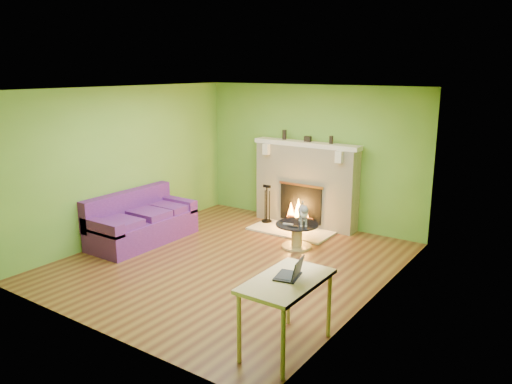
# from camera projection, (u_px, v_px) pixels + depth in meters

# --- Properties ---
(floor) EXTENTS (5.00, 5.00, 0.00)m
(floor) POSITION_uv_depth(u_px,v_px,m) (231.00, 262.00, 7.63)
(floor) COLOR #512817
(floor) RESTS_ON ground
(ceiling) EXTENTS (5.00, 5.00, 0.00)m
(ceiling) POSITION_uv_depth(u_px,v_px,m) (229.00, 89.00, 7.01)
(ceiling) COLOR white
(ceiling) RESTS_ON wall_back
(wall_back) EXTENTS (5.00, 0.00, 5.00)m
(wall_back) POSITION_uv_depth(u_px,v_px,m) (311.00, 155.00, 9.32)
(wall_back) COLOR #5B8F2F
(wall_back) RESTS_ON floor
(wall_front) EXTENTS (5.00, 0.00, 5.00)m
(wall_front) POSITION_uv_depth(u_px,v_px,m) (88.00, 221.00, 5.32)
(wall_front) COLOR #5B8F2F
(wall_front) RESTS_ON floor
(wall_left) EXTENTS (0.00, 5.00, 5.00)m
(wall_left) POSITION_uv_depth(u_px,v_px,m) (126.00, 163.00, 8.56)
(wall_left) COLOR #5B8F2F
(wall_left) RESTS_ON floor
(wall_right) EXTENTS (0.00, 5.00, 5.00)m
(wall_right) POSITION_uv_depth(u_px,v_px,m) (376.00, 202.00, 6.08)
(wall_right) COLOR #5B8F2F
(wall_right) RESTS_ON floor
(window_frame) EXTENTS (0.00, 1.20, 1.20)m
(window_frame) POSITION_uv_depth(u_px,v_px,m) (345.00, 197.00, 5.31)
(window_frame) COLOR silver
(window_frame) RESTS_ON wall_right
(window_pane) EXTENTS (0.00, 1.06, 1.06)m
(window_pane) POSITION_uv_depth(u_px,v_px,m) (345.00, 197.00, 5.31)
(window_pane) COLOR white
(window_pane) RESTS_ON wall_right
(fireplace) EXTENTS (2.10, 0.46, 1.58)m
(fireplace) POSITION_uv_depth(u_px,v_px,m) (306.00, 185.00, 9.30)
(fireplace) COLOR beige
(fireplace) RESTS_ON floor
(hearth) EXTENTS (1.50, 0.75, 0.03)m
(hearth) POSITION_uv_depth(u_px,v_px,m) (291.00, 230.00, 9.07)
(hearth) COLOR beige
(hearth) RESTS_ON floor
(mantel) EXTENTS (2.10, 0.28, 0.08)m
(mantel) POSITION_uv_depth(u_px,v_px,m) (306.00, 144.00, 9.10)
(mantel) COLOR beige
(mantel) RESTS_ON fireplace
(sofa) EXTENTS (0.87, 1.87, 0.84)m
(sofa) POSITION_uv_depth(u_px,v_px,m) (141.00, 223.00, 8.50)
(sofa) COLOR #451962
(sofa) RESTS_ON floor
(coffee_table) EXTENTS (0.71, 0.71, 0.40)m
(coffee_table) POSITION_uv_depth(u_px,v_px,m) (297.00, 234.00, 8.23)
(coffee_table) COLOR tan
(coffee_table) RESTS_ON floor
(desk) EXTENTS (0.62, 1.07, 0.79)m
(desk) POSITION_uv_depth(u_px,v_px,m) (287.00, 288.00, 5.11)
(desk) COLOR tan
(desk) RESTS_ON floor
(cat) EXTENTS (0.52, 0.62, 0.38)m
(cat) POSITION_uv_depth(u_px,v_px,m) (303.00, 213.00, 8.14)
(cat) COLOR slate
(cat) RESTS_ON coffee_table
(remote_silver) EXTENTS (0.18, 0.08, 0.02)m
(remote_silver) POSITION_uv_depth(u_px,v_px,m) (288.00, 224.00, 8.14)
(remote_silver) COLOR gray
(remote_silver) RESTS_ON coffee_table
(remote_black) EXTENTS (0.16, 0.06, 0.02)m
(remote_black) POSITION_uv_depth(u_px,v_px,m) (293.00, 226.00, 8.03)
(remote_black) COLOR black
(remote_black) RESTS_ON coffee_table
(laptop) EXTENTS (0.32, 0.35, 0.23)m
(laptop) POSITION_uv_depth(u_px,v_px,m) (288.00, 267.00, 5.11)
(laptop) COLOR black
(laptop) RESTS_ON desk
(fire_tools) EXTENTS (0.19, 0.19, 0.73)m
(fire_tools) POSITION_uv_depth(u_px,v_px,m) (267.00, 203.00, 9.45)
(fire_tools) COLOR black
(fire_tools) RESTS_ON hearth
(mantel_vase_left) EXTENTS (0.08, 0.08, 0.18)m
(mantel_vase_left) POSITION_uv_depth(u_px,v_px,m) (284.00, 135.00, 9.36)
(mantel_vase_left) COLOR black
(mantel_vase_left) RESTS_ON mantel
(mantel_vase_right) EXTENTS (0.07, 0.07, 0.14)m
(mantel_vase_right) POSITION_uv_depth(u_px,v_px,m) (331.00, 140.00, 8.83)
(mantel_vase_right) COLOR black
(mantel_vase_right) RESTS_ON mantel
(mantel_box) EXTENTS (0.12, 0.08, 0.10)m
(mantel_box) POSITION_uv_depth(u_px,v_px,m) (308.00, 139.00, 9.09)
(mantel_box) COLOR black
(mantel_box) RESTS_ON mantel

